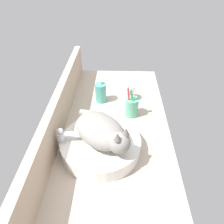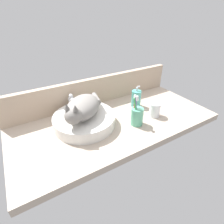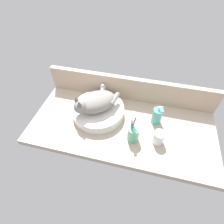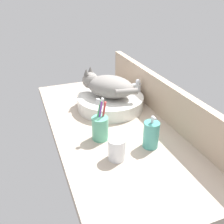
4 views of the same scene
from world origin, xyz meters
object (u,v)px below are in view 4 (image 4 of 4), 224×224
(toothbrush_cup, at_px, (100,127))
(sink_basin, at_px, (110,102))
(soap_dispenser, at_px, (151,135))
(water_glass, at_px, (117,150))
(cat, at_px, (108,86))
(faucet, at_px, (136,90))

(toothbrush_cup, bearing_deg, sink_basin, 151.05)
(soap_dispenser, bearing_deg, water_glass, -81.53)
(cat, xyz_separation_m, soap_dispenser, (0.40, 0.04, -0.07))
(sink_basin, xyz_separation_m, faucet, (-0.01, 0.16, 0.04))
(cat, height_order, water_glass, cat)
(faucet, distance_m, water_glass, 0.52)
(soap_dispenser, height_order, water_glass, soap_dispenser)
(sink_basin, bearing_deg, soap_dispenser, 4.15)
(toothbrush_cup, distance_m, water_glass, 0.15)
(toothbrush_cup, relative_size, water_glass, 2.11)
(faucet, height_order, water_glass, faucet)
(faucet, relative_size, toothbrush_cup, 0.73)
(sink_basin, height_order, toothbrush_cup, toothbrush_cup)
(cat, height_order, soap_dispenser, cat)
(sink_basin, bearing_deg, cat, -132.81)
(sink_basin, distance_m, toothbrush_cup, 0.30)
(cat, xyz_separation_m, toothbrush_cup, (0.27, -0.14, -0.07))
(soap_dispenser, distance_m, water_glass, 0.16)
(toothbrush_cup, bearing_deg, water_glass, 5.75)
(soap_dispenser, height_order, toothbrush_cup, toothbrush_cup)
(cat, bearing_deg, water_glass, -15.84)
(sink_basin, xyz_separation_m, soap_dispenser, (0.39, 0.03, 0.02))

